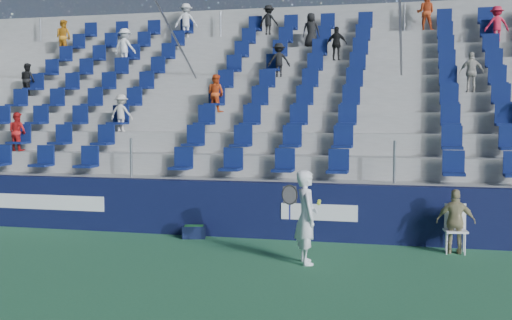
{
  "coord_description": "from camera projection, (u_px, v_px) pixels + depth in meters",
  "views": [
    {
      "loc": [
        3.45,
        -10.12,
        2.63
      ],
      "look_at": [
        0.2,
        2.8,
        1.7
      ],
      "focal_mm": 45.0,
      "sensor_mm": 36.0,
      "label": 1
    }
  ],
  "objects": [
    {
      "name": "ball_bin",
      "position": [
        194.0,
        231.0,
        13.75
      ],
      "size": [
        0.55,
        0.43,
        0.27
      ],
      "color": "black",
      "rests_on": "ground"
    },
    {
      "name": "grandstand",
      "position": [
        295.0,
        132.0,
        18.64
      ],
      "size": [
        24.0,
        8.17,
        6.63
      ],
      "color": "#A5A5A0",
      "rests_on": "ground"
    },
    {
      "name": "ground",
      "position": [
        204.0,
        271.0,
        10.81
      ],
      "size": [
        70.0,
        70.0,
        0.0
      ],
      "primitive_type": "plane",
      "color": "#307148",
      "rests_on": "ground"
    },
    {
      "name": "line_judge",
      "position": [
        456.0,
        221.0,
        12.17
      ],
      "size": [
        0.72,
        0.3,
        1.23
      ],
      "primitive_type": "imported",
      "rotation": [
        0.0,
        0.0,
        3.14
      ],
      "color": "tan",
      "rests_on": "ground"
    },
    {
      "name": "tennis_player",
      "position": [
        306.0,
        217.0,
        11.33
      ],
      "size": [
        0.7,
        0.71,
        1.67
      ],
      "color": "white",
      "rests_on": "ground"
    },
    {
      "name": "sponsor_wall",
      "position": [
        251.0,
        210.0,
        13.82
      ],
      "size": [
        24.0,
        0.32,
        1.2
      ],
      "color": "#0F1439",
      "rests_on": "ground"
    },
    {
      "name": "line_judge_chair",
      "position": [
        455.0,
        225.0,
        12.32
      ],
      "size": [
        0.47,
        0.48,
        0.93
      ],
      "color": "white",
      "rests_on": "ground"
    }
  ]
}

